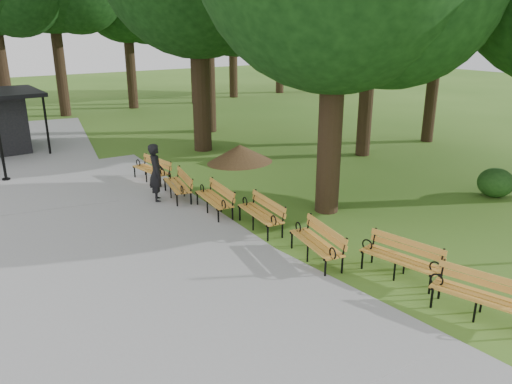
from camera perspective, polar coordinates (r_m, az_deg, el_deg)
ground at (r=12.85m, az=2.24°, el=-6.11°), size 100.00×100.00×0.00m
path at (r=13.86m, az=-18.98°, el=-5.12°), size 12.00×38.00×0.06m
person at (r=15.99m, az=-11.35°, el=2.16°), size 0.63×0.79×1.88m
dirt_mound at (r=20.36m, az=-1.86°, el=4.42°), size 2.33×2.33×0.74m
bench_0 at (r=10.61m, az=24.22°, el=-10.89°), size 1.20×2.00×0.88m
bench_1 at (r=11.57m, az=16.17°, el=-7.40°), size 1.06×2.00×0.88m
bench_2 at (r=11.98m, az=6.88°, el=-5.84°), size 0.96×1.98×0.88m
bench_3 at (r=13.67m, az=0.48°, el=-2.52°), size 0.81×1.95×0.88m
bench_4 at (r=14.85m, az=-4.82°, el=-0.83°), size 0.83×1.95×0.88m
bench_5 at (r=16.26m, az=-9.00°, el=0.74°), size 0.98×1.99×0.88m
bench_6 at (r=18.15m, az=-11.87°, el=2.46°), size 0.94×1.98×0.88m
shrub_1 at (r=18.13m, az=25.50°, el=-0.48°), size 1.13×1.13×0.96m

